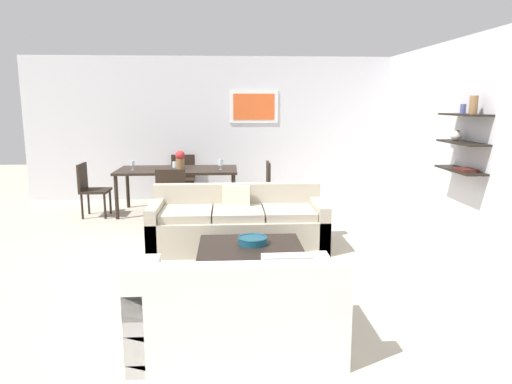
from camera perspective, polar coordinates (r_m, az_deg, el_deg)
name	(u,v)px	position (r m, az deg, el deg)	size (l,w,h in m)	color
ground_plane	(237,255)	(5.89, -2.26, -7.57)	(18.00, 18.00, 0.00)	#BCB29E
back_wall_unit	(249,129)	(9.15, -0.86, 7.63)	(8.40, 0.09, 2.70)	silver
right_wall_shelf_unit	(461,140)	(6.95, 23.49, 5.73)	(0.34, 8.20, 2.70)	silver
sofa_beige	(238,225)	(6.13, -2.19, -4.00)	(2.23, 0.90, 0.78)	#B2A893
loveseat_white	(238,311)	(3.71, -2.15, -14.10)	(1.54, 0.90, 0.78)	white
coffee_table	(251,264)	(5.01, -0.67, -8.63)	(1.08, 0.92, 0.38)	black
decorative_bowl	(253,240)	(5.01, -0.39, -5.82)	(0.31, 0.31, 0.08)	navy
dining_table	(178,173)	(8.10, -9.42, 2.33)	(2.00, 0.98, 0.75)	black
dining_chair_foot	(172,193)	(7.25, -10.10, -0.14)	(0.44, 0.44, 0.88)	black
dining_chair_right_near	(262,185)	(7.88, 0.67, 0.90)	(0.44, 0.44, 0.88)	black
dining_chair_left_near	(90,186)	(8.18, -19.37, 0.65)	(0.44, 0.44, 0.88)	black
dining_chair_head	(183,175)	(9.01, -8.79, 2.02)	(0.44, 0.44, 0.88)	black
wine_glass_right_near	(220,163)	(7.91, -4.31, 3.54)	(0.08, 0.08, 0.17)	silver
wine_glass_left_near	(132,163)	(8.06, -14.68, 3.35)	(0.08, 0.08, 0.16)	silver
wine_glass_head	(180,159)	(8.50, -9.16, 4.00)	(0.08, 0.08, 0.17)	silver
wine_glass_foot	(175,165)	(7.65, -9.79, 3.22)	(0.06, 0.06, 0.18)	silver
centerpiece_vase	(180,159)	(8.08, -9.14, 3.94)	(0.16, 0.16, 0.31)	olive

